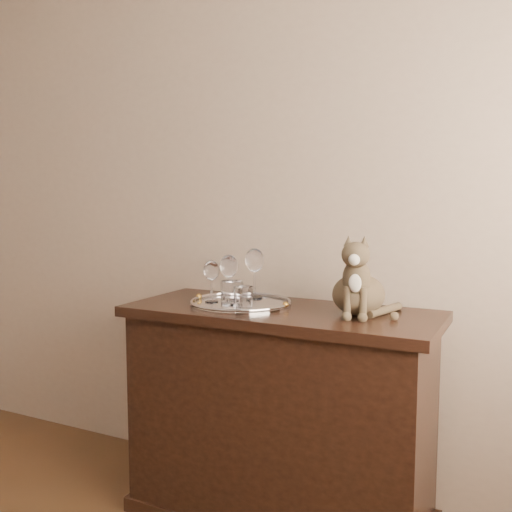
{
  "coord_description": "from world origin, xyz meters",
  "views": [
    {
      "loc": [
        1.48,
        -0.03,
        1.28
      ],
      "look_at": [
        0.49,
        1.95,
        1.05
      ],
      "focal_mm": 40.0,
      "sensor_mm": 36.0,
      "label": 1
    }
  ],
  "objects_px": {
    "wine_glass_c": "(212,281)",
    "tumbler_a": "(243,297)",
    "sideboard": "(280,415)",
    "wine_glass_b": "(255,273)",
    "tray": "(241,304)",
    "cat": "(359,274)",
    "wine_glass_d": "(229,279)",
    "tumbler_b": "(232,294)",
    "wine_glass_a": "(230,278)"
  },
  "relations": [
    {
      "from": "tumbler_a",
      "to": "wine_glass_b",
      "type": "bearing_deg",
      "value": 105.04
    },
    {
      "from": "wine_glass_c",
      "to": "tumbler_a",
      "type": "height_order",
      "value": "wine_glass_c"
    },
    {
      "from": "cat",
      "to": "tumbler_b",
      "type": "bearing_deg",
      "value": -177.15
    },
    {
      "from": "wine_glass_b",
      "to": "wine_glass_d",
      "type": "distance_m",
      "value": 0.15
    },
    {
      "from": "wine_glass_c",
      "to": "tumbler_b",
      "type": "height_order",
      "value": "wine_glass_c"
    },
    {
      "from": "sideboard",
      "to": "tumbler_b",
      "type": "bearing_deg",
      "value": -157.26
    },
    {
      "from": "cat",
      "to": "wine_glass_c",
      "type": "bearing_deg",
      "value": 176.86
    },
    {
      "from": "wine_glass_a",
      "to": "tray",
      "type": "bearing_deg",
      "value": -31.69
    },
    {
      "from": "wine_glass_b",
      "to": "wine_glass_d",
      "type": "relative_size",
      "value": 1.08
    },
    {
      "from": "sideboard",
      "to": "wine_glass_a",
      "type": "distance_m",
      "value": 0.58
    },
    {
      "from": "wine_glass_c",
      "to": "tumbler_a",
      "type": "bearing_deg",
      "value": -15.98
    },
    {
      "from": "tray",
      "to": "wine_glass_a",
      "type": "bearing_deg",
      "value": 148.31
    },
    {
      "from": "tray",
      "to": "wine_glass_b",
      "type": "distance_m",
      "value": 0.16
    },
    {
      "from": "wine_glass_c",
      "to": "cat",
      "type": "xyz_separation_m",
      "value": [
        0.58,
        0.07,
        0.06
      ]
    },
    {
      "from": "wine_glass_b",
      "to": "wine_glass_c",
      "type": "bearing_deg",
      "value": -126.54
    },
    {
      "from": "sideboard",
      "to": "wine_glass_c",
      "type": "xyz_separation_m",
      "value": [
        -0.29,
        -0.04,
        0.52
      ]
    },
    {
      "from": "wine_glass_a",
      "to": "wine_glass_b",
      "type": "xyz_separation_m",
      "value": [
        0.08,
        0.07,
        0.01
      ]
    },
    {
      "from": "wine_glass_c",
      "to": "tumbler_b",
      "type": "relative_size",
      "value": 1.74
    },
    {
      "from": "sideboard",
      "to": "cat",
      "type": "relative_size",
      "value": 4.06
    },
    {
      "from": "cat",
      "to": "tumbler_a",
      "type": "bearing_deg",
      "value": -174.01
    },
    {
      "from": "wine_glass_b",
      "to": "wine_glass_d",
      "type": "xyz_separation_m",
      "value": [
        -0.04,
        -0.14,
        -0.01
      ]
    },
    {
      "from": "sideboard",
      "to": "tumbler_b",
      "type": "xyz_separation_m",
      "value": [
        -0.17,
        -0.07,
        0.48
      ]
    },
    {
      "from": "tumbler_a",
      "to": "tumbler_b",
      "type": "xyz_separation_m",
      "value": [
        -0.06,
        0.01,
        0.01
      ]
    },
    {
      "from": "wine_glass_c",
      "to": "wine_glass_a",
      "type": "bearing_deg",
      "value": 64.64
    },
    {
      "from": "sideboard",
      "to": "tray",
      "type": "distance_m",
      "value": 0.46
    },
    {
      "from": "sideboard",
      "to": "wine_glass_b",
      "type": "distance_m",
      "value": 0.58
    },
    {
      "from": "tray",
      "to": "cat",
      "type": "distance_m",
      "value": 0.49
    },
    {
      "from": "tray",
      "to": "wine_glass_a",
      "type": "relative_size",
      "value": 2.25
    },
    {
      "from": "tumbler_b",
      "to": "tray",
      "type": "bearing_deg",
      "value": 90.38
    },
    {
      "from": "sideboard",
      "to": "tumbler_a",
      "type": "height_order",
      "value": "tumbler_a"
    },
    {
      "from": "wine_glass_b",
      "to": "tumbler_a",
      "type": "xyz_separation_m",
      "value": [
        0.05,
        -0.2,
        -0.06
      ]
    },
    {
      "from": "wine_glass_b",
      "to": "tumbler_b",
      "type": "xyz_separation_m",
      "value": [
        -0.0,
        -0.19,
        -0.06
      ]
    },
    {
      "from": "wine_glass_a",
      "to": "tumbler_b",
      "type": "height_order",
      "value": "wine_glass_a"
    },
    {
      "from": "wine_glass_b",
      "to": "cat",
      "type": "relative_size",
      "value": 0.7
    },
    {
      "from": "wine_glass_b",
      "to": "wine_glass_c",
      "type": "distance_m",
      "value": 0.19
    },
    {
      "from": "sideboard",
      "to": "wine_glass_d",
      "type": "bearing_deg",
      "value": -174.61
    },
    {
      "from": "tray",
      "to": "wine_glass_b",
      "type": "bearing_deg",
      "value": 89.38
    },
    {
      "from": "wine_glass_a",
      "to": "tumbler_a",
      "type": "relative_size",
      "value": 2.17
    },
    {
      "from": "wine_glass_a",
      "to": "tumbler_a",
      "type": "bearing_deg",
      "value": -44.73
    },
    {
      "from": "wine_glass_a",
      "to": "wine_glass_d",
      "type": "xyz_separation_m",
      "value": [
        0.03,
        -0.07,
        0.01
      ]
    },
    {
      "from": "tray",
      "to": "wine_glass_b",
      "type": "relative_size",
      "value": 1.92
    },
    {
      "from": "wine_glass_b",
      "to": "cat",
      "type": "bearing_deg",
      "value": -10.27
    },
    {
      "from": "wine_glass_b",
      "to": "wine_glass_a",
      "type": "bearing_deg",
      "value": -135.99
    },
    {
      "from": "wine_glass_c",
      "to": "cat",
      "type": "bearing_deg",
      "value": 6.84
    },
    {
      "from": "wine_glass_d",
      "to": "wine_glass_a",
      "type": "bearing_deg",
      "value": 116.28
    },
    {
      "from": "tray",
      "to": "wine_glass_a",
      "type": "distance_m",
      "value": 0.13
    },
    {
      "from": "wine_glass_c",
      "to": "tumbler_a",
      "type": "xyz_separation_m",
      "value": [
        0.17,
        -0.05,
        -0.04
      ]
    },
    {
      "from": "tumbler_b",
      "to": "cat",
      "type": "relative_size",
      "value": 0.33
    },
    {
      "from": "wine_glass_a",
      "to": "cat",
      "type": "bearing_deg",
      "value": -1.18
    },
    {
      "from": "cat",
      "to": "wine_glass_d",
      "type": "bearing_deg",
      "value": 176.14
    }
  ]
}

